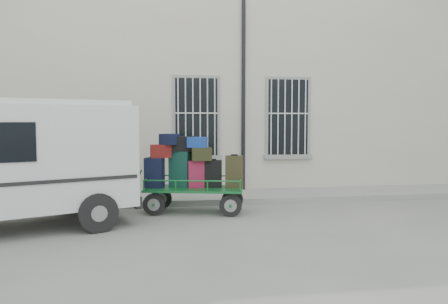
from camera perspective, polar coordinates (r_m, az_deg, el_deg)
name	(u,v)px	position (r m, az deg, el deg)	size (l,w,h in m)	color
ground	(227,217)	(9.80, 0.43, -8.51)	(80.00, 80.00, 0.00)	slate
building	(201,96)	(15.05, -3.00, 7.34)	(24.00, 5.15, 6.00)	#BDB2A1
sidewalk	(214,197)	(11.92, -1.30, -5.89)	(24.00, 1.70, 0.15)	gray
luggage_cart	(191,172)	(10.19, -4.32, -2.63)	(2.70, 1.50, 1.84)	black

